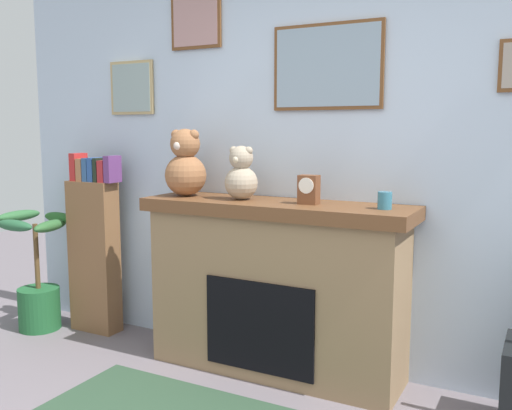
# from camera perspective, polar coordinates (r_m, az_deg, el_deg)

# --- Properties ---
(back_wall) EXTENTS (5.20, 0.15, 2.60)m
(back_wall) POSITION_cam_1_polar(r_m,az_deg,el_deg) (3.48, 9.60, 4.48)
(back_wall) COLOR silver
(back_wall) RESTS_ON ground_plane
(fireplace) EXTENTS (1.67, 0.50, 1.06)m
(fireplace) POSITION_cam_1_polar(r_m,az_deg,el_deg) (3.49, 1.99, -8.23)
(fireplace) COLOR #8B6D4C
(fireplace) RESTS_ON ground_plane
(bookshelf) EXTENTS (0.42, 0.16, 1.32)m
(bookshelf) POSITION_cam_1_polar(r_m,az_deg,el_deg) (4.33, -16.01, -4.15)
(bookshelf) COLOR brown
(bookshelf) RESTS_ON ground_plane
(potted_plant) EXTENTS (0.48, 0.51, 0.89)m
(potted_plant) POSITION_cam_1_polar(r_m,az_deg,el_deg) (4.56, -21.12, -7.39)
(potted_plant) COLOR #1E592D
(potted_plant) RESTS_ON ground_plane
(candle_jar) EXTENTS (0.08, 0.08, 0.10)m
(candle_jar) POSITION_cam_1_polar(r_m,az_deg,el_deg) (3.13, 12.87, 0.45)
(candle_jar) COLOR teal
(candle_jar) RESTS_ON fireplace
(mantel_clock) EXTENTS (0.11, 0.09, 0.17)m
(mantel_clock) POSITION_cam_1_polar(r_m,az_deg,el_deg) (3.27, 5.35, 1.57)
(mantel_clock) COLOR brown
(mantel_clock) RESTS_ON fireplace
(teddy_bear_tan) EXTENTS (0.27, 0.27, 0.43)m
(teddy_bear_tan) POSITION_cam_1_polar(r_m,az_deg,el_deg) (3.67, -7.14, 3.94)
(teddy_bear_tan) COLOR #93603C
(teddy_bear_tan) RESTS_ON fireplace
(teddy_bear_cream) EXTENTS (0.20, 0.20, 0.33)m
(teddy_bear_cream) POSITION_cam_1_polar(r_m,az_deg,el_deg) (3.46, -1.51, 3.00)
(teddy_bear_cream) COLOR tan
(teddy_bear_cream) RESTS_ON fireplace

